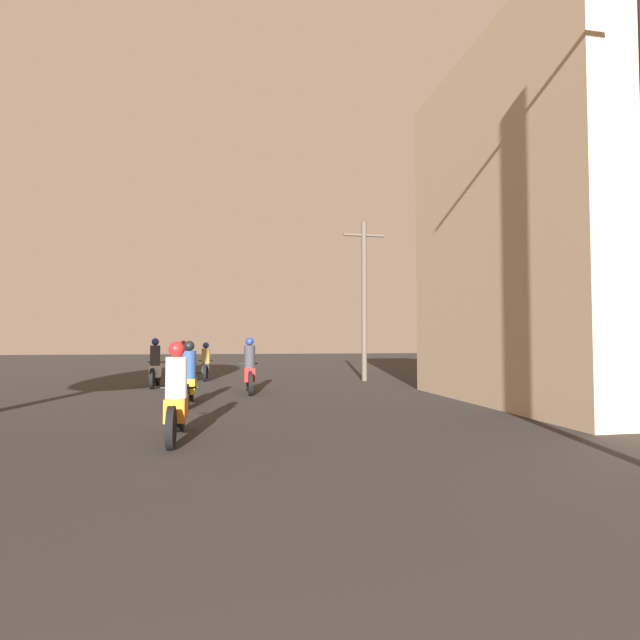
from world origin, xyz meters
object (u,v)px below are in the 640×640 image
motorcycle_yellow (189,379)px  motorcycle_black (206,365)px  utility_pole_far (364,297)px  motorcycle_white (155,367)px  building_right_near (556,225)px  motorcycle_red (249,371)px  motorcycle_green (183,361)px  motorcycle_orange (176,400)px

motorcycle_yellow → motorcycle_black: (0.05, 7.66, -0.02)m
utility_pole_far → motorcycle_white: bearing=-170.1°
building_right_near → utility_pole_far: (-2.86, 7.43, -1.18)m
motorcycle_red → motorcycle_white: bearing=135.7°
motorcycle_yellow → motorcycle_green: (-1.11, 11.45, 0.00)m
motorcycle_orange → motorcycle_green: 15.72m
motorcycle_white → motorcycle_black: bearing=71.1°
motorcycle_orange → motorcycle_red: 6.88m
motorcycle_white → building_right_near: building_right_near is taller
motorcycle_white → motorcycle_green: size_ratio=1.00×
motorcycle_black → utility_pole_far: utility_pole_far is taller
motorcycle_white → motorcycle_orange: bearing=-70.4°
motorcycle_orange → utility_pole_far: utility_pole_far is taller
motorcycle_orange → building_right_near: 9.99m
motorcycle_yellow → building_right_near: bearing=-16.7°
motorcycle_yellow → motorcycle_orange: bearing=-97.2°
motorcycle_black → building_right_near: building_right_near is taller
motorcycle_white → motorcycle_green: motorcycle_white is taller
motorcycle_orange → motorcycle_green: motorcycle_green is taller
motorcycle_red → building_right_near: size_ratio=0.24×
motorcycle_orange → building_right_near: size_ratio=0.23×
motorcycle_red → utility_pole_far: (4.49, 3.70, 2.54)m
motorcycle_yellow → motorcycle_black: motorcycle_yellow is taller
motorcycle_black → motorcycle_red: bearing=-80.3°
motorcycle_orange → motorcycle_black: size_ratio=1.09×
motorcycle_red → building_right_near: bearing=-32.2°
motorcycle_white → motorcycle_green: 6.54m
motorcycle_orange → motorcycle_white: 9.28m
motorcycle_yellow → motorcycle_white: bearing=97.4°
motorcycle_red → motorcycle_black: motorcycle_red is taller
motorcycle_red → motorcycle_green: 9.31m
motorcycle_orange → motorcycle_green: size_ratio=1.04×
motorcycle_yellow → building_right_near: size_ratio=0.23×
motorcycle_yellow → utility_pole_far: 9.02m
motorcycle_orange → building_right_near: building_right_near is taller
motorcycle_white → building_right_near: size_ratio=0.22×
motorcycle_yellow → building_right_near: 9.71m
motorcycle_yellow → building_right_near: building_right_near is taller
motorcycle_green → building_right_near: bearing=-54.0°
building_right_near → utility_pole_far: 8.05m
motorcycle_orange → utility_pole_far: (5.88, 10.44, 2.59)m
motorcycle_green → utility_pole_far: bearing=-38.6°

